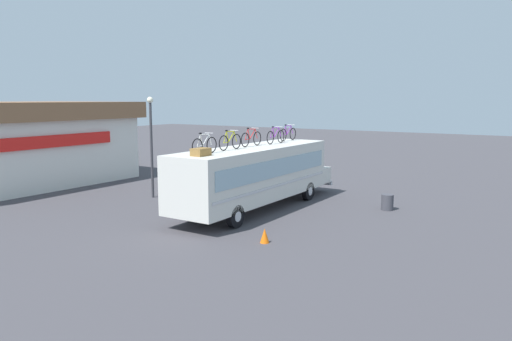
% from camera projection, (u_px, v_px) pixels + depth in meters
% --- Properties ---
extents(ground_plane, '(120.00, 120.00, 0.00)m').
position_uv_depth(ground_plane, '(254.00, 210.00, 23.68)').
color(ground_plane, '#423F44').
extents(bus, '(11.65, 2.67, 3.06)m').
position_uv_depth(bus, '(256.00, 173.00, 23.60)').
color(bus, silver).
rests_on(bus, ground).
extents(luggage_bag_1, '(0.75, 0.52, 0.31)m').
position_uv_depth(luggage_bag_1, '(201.00, 152.00, 19.61)').
color(luggage_bag_1, olive).
rests_on(luggage_bag_1, bus).
extents(rooftop_bicycle_1, '(1.63, 0.44, 0.90)m').
position_uv_depth(rooftop_bicycle_1, '(205.00, 145.00, 20.29)').
color(rooftop_bicycle_1, black).
rests_on(rooftop_bicycle_1, bus).
extents(rooftop_bicycle_2, '(1.67, 0.44, 0.91)m').
position_uv_depth(rooftop_bicycle_2, '(230.00, 141.00, 21.91)').
color(rooftop_bicycle_2, black).
rests_on(rooftop_bicycle_2, bus).
extents(rooftop_bicycle_3, '(1.75, 0.44, 0.91)m').
position_uv_depth(rooftop_bicycle_3, '(251.00, 138.00, 23.59)').
color(rooftop_bicycle_3, black).
rests_on(rooftop_bicycle_3, bus).
extents(rooftop_bicycle_4, '(1.74, 0.44, 0.90)m').
position_uv_depth(rooftop_bicycle_4, '(276.00, 136.00, 25.01)').
color(rooftop_bicycle_4, black).
rests_on(rooftop_bicycle_4, bus).
extents(rooftop_bicycle_5, '(1.76, 0.44, 0.91)m').
position_uv_depth(rooftop_bicycle_5, '(288.00, 134.00, 26.75)').
color(rooftop_bicycle_5, black).
rests_on(rooftop_bicycle_5, bus).
extents(roadside_building, '(13.77, 10.11, 5.14)m').
position_uv_depth(roadside_building, '(10.00, 142.00, 30.69)').
color(roadside_building, silver).
rests_on(roadside_building, ground).
extents(trash_bin, '(0.59, 0.59, 0.76)m').
position_uv_depth(trash_bin, '(387.00, 202.00, 23.61)').
color(trash_bin, '#3F3F47').
rests_on(trash_bin, ground).
extents(traffic_cone, '(0.35, 0.35, 0.55)m').
position_uv_depth(traffic_cone, '(265.00, 236.00, 18.22)').
color(traffic_cone, orange).
rests_on(traffic_cone, ground).
extents(street_lamp, '(0.33, 0.33, 5.44)m').
position_uv_depth(street_lamp, '(151.00, 137.00, 26.22)').
color(street_lamp, '#38383D').
rests_on(street_lamp, ground).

